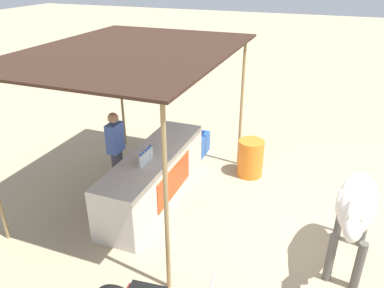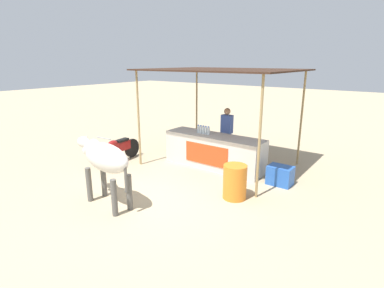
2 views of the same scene
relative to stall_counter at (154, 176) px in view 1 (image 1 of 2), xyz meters
The scene contains 8 objects.
ground_plane 2.25m from the stall_counter, 90.00° to the right, with size 60.00×60.00×0.00m, color tan.
stall_counter is the anchor object (origin of this frame).
stall_awning 2.23m from the stall_counter, 90.00° to the left, with size 4.20×3.20×2.80m.
water_bottle_row 0.69m from the stall_counter, behind, with size 0.43×0.07×0.25m.
vendor_behind_counter 0.84m from the stall_counter, 92.17° to the left, with size 0.34×0.22×1.65m.
cooler_box 2.06m from the stall_counter, ahead, with size 0.60×0.44×0.48m, color blue.
water_barrel 2.12m from the stall_counter, 44.40° to the right, with size 0.53×0.53×0.79m, color orange.
cow 3.48m from the stall_counter, 99.28° to the right, with size 1.84×0.66×1.44m.
Camera 1 is at (-5.34, -0.60, 4.06)m, focal length 35.00 mm.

